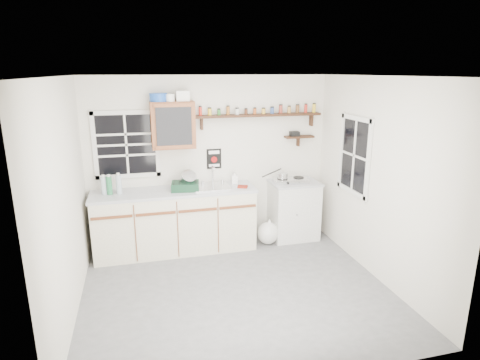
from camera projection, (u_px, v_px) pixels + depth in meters
The scene contains 18 objects.
room at pixel (236, 190), 4.52m from camera, with size 3.64×3.24×2.54m.
main_cabinet at pixel (176, 220), 5.80m from camera, with size 2.31×0.63×0.92m.
right_cabinet at pixel (293, 210), 6.26m from camera, with size 0.73×0.57×0.91m.
sink at pixel (211, 187), 5.81m from camera, with size 0.52×0.44×0.29m.
upper_cabinet at pixel (173, 125), 5.58m from camera, with size 0.60×0.32×0.65m.
upper_cabinet_clutter at pixel (168, 97), 5.47m from camera, with size 0.54×0.24×0.14m.
spice_shelf at pixel (260, 114), 5.93m from camera, with size 1.91×0.18×0.35m.
secondary_shelf at pixel (298, 136), 6.18m from camera, with size 0.45×0.16×0.24m.
warning_sign at pixel (214, 159), 6.00m from camera, with size 0.22×0.02×0.30m.
window_back at pixel (126, 145), 5.63m from camera, with size 0.93×0.03×0.98m.
window_right at pixel (355, 155), 5.41m from camera, with size 0.03×0.78×1.08m.
water_bottles at pixel (111, 185), 5.46m from camera, with size 0.27×0.11×0.29m.
dish_rack at pixel (186, 184), 5.67m from camera, with size 0.42×0.34×0.29m.
soap_bottle at pixel (234, 177), 5.98m from camera, with size 0.09×0.09×0.20m, color beige.
rag at pixel (243, 187), 5.81m from camera, with size 0.14×0.12×0.02m, color maroon.
hotplate at pixel (291, 180), 6.10m from camera, with size 0.55×0.34×0.08m.
saucepan at pixel (282, 176), 6.05m from camera, with size 0.37×0.20×0.16m.
trash_bag at pixel (268, 233), 6.07m from camera, with size 0.37×0.34×0.42m.
Camera 1 is at (-1.03, -4.20, 2.55)m, focal length 30.00 mm.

